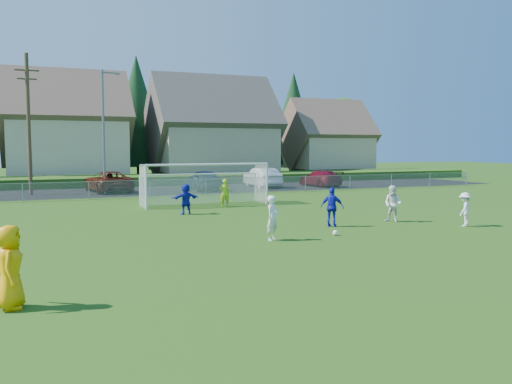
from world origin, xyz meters
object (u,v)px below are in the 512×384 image
(player_blue_b, at_px, (186,199))
(car_e, at_px, (203,180))
(player_white_b, at_px, (393,204))
(player_white_c, at_px, (465,209))
(player_blue_a, at_px, (332,207))
(car_f, at_px, (262,177))
(player_white_a, at_px, (273,218))
(soccer_ball, at_px, (335,233))
(goalkeeper, at_px, (225,193))
(car_g, at_px, (320,178))
(referee, at_px, (10,267))
(car_c, at_px, (108,182))
(soccer_goal, at_px, (204,178))

(player_blue_b, height_order, car_e, car_e)
(player_white_b, xyz_separation_m, player_white_c, (2.10, -2.31, -0.10))
(player_blue_a, height_order, car_f, player_blue_a)
(player_white_a, xyz_separation_m, player_blue_a, (3.82, 2.13, 0.02))
(soccer_ball, height_order, car_e, car_e)
(goalkeeper, bearing_deg, car_g, -127.88)
(goalkeeper, relative_size, car_e, 0.34)
(car_f, bearing_deg, car_g, 169.31)
(soccer_ball, bearing_deg, player_blue_a, 62.47)
(referee, distance_m, car_f, 35.11)
(soccer_ball, bearing_deg, referee, -154.11)
(soccer_ball, xyz_separation_m, car_g, (12.33, 23.01, 0.58))
(goalkeeper, bearing_deg, player_blue_a, 110.68)
(player_white_a, bearing_deg, car_c, 60.58)
(player_white_c, relative_size, player_blue_a, 0.87)
(player_blue_a, bearing_deg, car_c, -32.38)
(player_white_c, distance_m, player_blue_a, 5.83)
(soccer_ball, height_order, car_f, car_f)
(player_blue_b, xyz_separation_m, car_f, (10.94, 15.39, 0.03))
(player_blue_b, bearing_deg, player_white_a, 89.30)
(referee, height_order, player_white_c, referee)
(goalkeeper, relative_size, car_g, 0.34)
(player_blue_a, xyz_separation_m, player_blue_b, (-4.73, 6.61, -0.07))
(player_white_c, relative_size, soccer_goal, 0.20)
(player_blue_a, bearing_deg, goalkeeper, -38.08)
(soccer_ball, relative_size, referee, 0.12)
(player_white_c, xyz_separation_m, player_blue_a, (-5.43, 2.13, 0.11))
(player_white_c, relative_size, car_c, 0.26)
(soccer_ball, distance_m, car_g, 26.11)
(soccer_ball, height_order, player_white_b, player_white_b)
(car_g, bearing_deg, player_blue_a, 58.85)
(player_white_a, bearing_deg, soccer_goal, 48.34)
(soccer_ball, height_order, goalkeeper, goalkeeper)
(player_blue_b, distance_m, soccer_goal, 4.60)
(player_white_a, xyz_separation_m, player_blue_b, (-0.92, 8.74, -0.05))
(soccer_ball, relative_size, car_e, 0.05)
(referee, bearing_deg, car_g, -35.36)
(car_c, distance_m, soccer_goal, 12.27)
(player_blue_b, bearing_deg, player_white_c, 132.58)
(player_white_b, distance_m, car_e, 20.81)
(car_f, bearing_deg, player_white_c, 90.05)
(player_white_a, xyz_separation_m, car_g, (15.04, 23.01, -0.15))
(player_blue_b, height_order, soccer_goal, soccer_goal)
(referee, height_order, player_blue_a, referee)
(car_c, height_order, car_g, car_c)
(player_white_b, bearing_deg, referee, -91.67)
(goalkeeper, bearing_deg, car_e, -91.51)
(player_blue_b, bearing_deg, player_blue_a, 118.90)
(player_blue_b, bearing_deg, car_g, -144.90)
(car_e, bearing_deg, player_white_c, 102.27)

